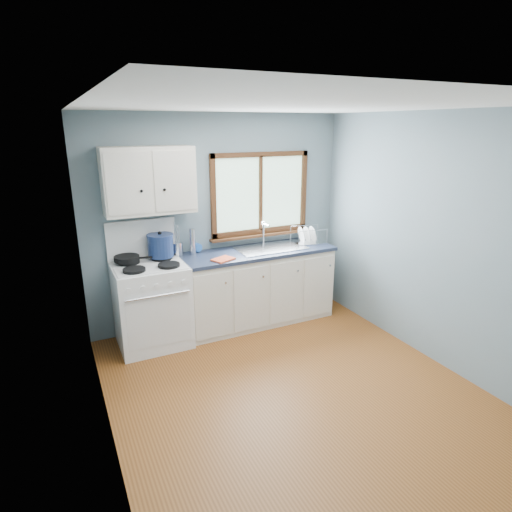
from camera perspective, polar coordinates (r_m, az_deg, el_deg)
name	(u,v)px	position (r m, az deg, el deg)	size (l,w,h in m)	color
floor	(293,391)	(4.18, 5.01, -17.50)	(3.20, 3.60, 0.02)	brown
ceiling	(302,104)	(3.45, 6.15, 19.50)	(3.20, 3.60, 0.02)	white
wall_back	(219,221)	(5.20, -4.90, 4.69)	(3.20, 0.02, 2.50)	slate
wall_front	(493,367)	(2.40, 29.09, -12.77)	(3.20, 0.02, 2.50)	slate
wall_left	(96,294)	(3.14, -20.57, -4.74)	(0.02, 3.60, 2.50)	slate
wall_right	(435,241)	(4.64, 22.79, 1.90)	(0.02, 3.60, 2.50)	slate
gas_range	(152,302)	(4.86, -13.76, -6.01)	(0.76, 0.69, 1.36)	white
base_cabinets	(257,290)	(5.30, 0.17, -4.51)	(1.85, 0.60, 0.88)	silver
countertop	(257,252)	(5.14, 0.18, 0.58)	(1.89, 0.64, 0.04)	#1A2235
sink	(271,253)	(5.23, 1.95, 0.39)	(0.84, 0.46, 0.44)	silver
window	(260,200)	(5.33, 0.60, 7.54)	(1.36, 0.10, 1.03)	#9EC6A8
upper_cabinets	(149,181)	(4.69, -14.10, 9.73)	(0.95, 0.35, 0.70)	silver
skillet	(127,258)	(4.79, -16.82, -0.31)	(0.43, 0.34, 0.05)	black
stockpot	(160,245)	(4.84, -12.62, 1.43)	(0.37, 0.37, 0.29)	navy
utensil_crock	(177,249)	(4.97, -10.43, 0.94)	(0.16, 0.16, 0.40)	silver
thermos	(192,242)	(4.98, -8.49, 1.92)	(0.07, 0.07, 0.30)	silver
soap_bottle	(199,241)	(5.03, -7.64, 1.95)	(0.11, 0.11, 0.28)	#245BAD
dish_towel	(223,259)	(4.77, -4.39, -0.44)	(0.24, 0.17, 0.02)	#E1512D
dish_rack	(308,238)	(5.49, 6.91, 2.36)	(0.44, 0.37, 0.21)	silver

